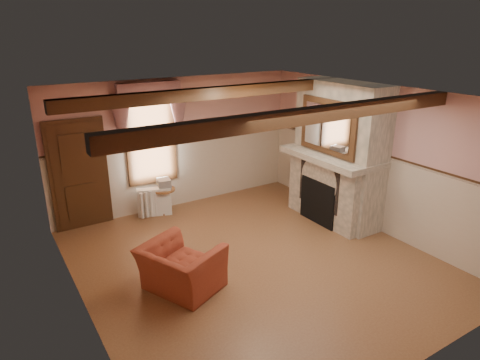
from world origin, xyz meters
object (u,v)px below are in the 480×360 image
side_table (164,201)px  radiator (154,202)px  bowl (332,151)px  oil_lamp (320,142)px  armchair (181,268)px  mantel_clock (308,140)px

side_table → radiator: 0.22m
bowl → oil_lamp: oil_lamp is taller
armchair → mantel_clock: 4.08m
armchair → oil_lamp: oil_lamp is taller
armchair → bowl: 3.87m
side_table → oil_lamp: oil_lamp is taller
radiator → armchair: bearing=-85.3°
mantel_clock → oil_lamp: (0.00, -0.38, 0.04)m
bowl → mantel_clock: (0.00, 0.74, 0.06)m
oil_lamp → radiator: bearing=149.8°
side_table → bowl: bowl is taller
side_table → oil_lamp: bearing=-32.1°
armchair → side_table: bearing=-41.6°
radiator → bowl: size_ratio=2.01×
side_table → bowl: size_ratio=1.58×
side_table → mantel_clock: (2.75, -1.34, 1.25)m
side_table → radiator: bearing=180.0°
armchair → oil_lamp: 3.98m
oil_lamp → armchair: bearing=-163.6°
radiator → oil_lamp: bearing=-12.0°
oil_lamp → mantel_clock: bearing=90.0°
armchair → bowl: size_ratio=3.16×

